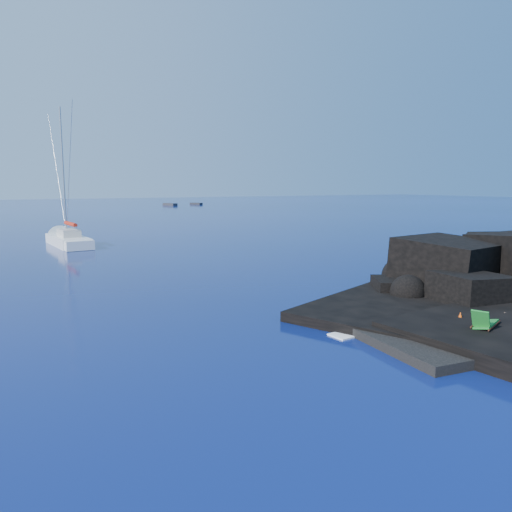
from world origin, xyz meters
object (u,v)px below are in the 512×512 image
at_px(sunbather, 504,317).
at_px(distant_boat_b, 196,205).
at_px(marker_cone, 460,318).
at_px(deck_chair, 486,318).
at_px(distant_boat_a, 170,206).
at_px(sailboat, 68,245).

distance_m(sunbather, distant_boat_b, 128.09).
bearing_deg(marker_cone, sunbather, -19.18).
distance_m(marker_cone, distant_boat_b, 128.02).
bearing_deg(distant_boat_b, sunbather, -128.95).
distance_m(deck_chair, distant_boat_b, 129.36).
relative_size(sunbather, distant_boat_a, 0.37).
xyz_separation_m(sunbather, distant_boat_a, (27.67, 120.72, -0.52)).
relative_size(marker_cone, distant_boat_b, 0.12).
height_order(deck_chair, distant_boat_b, deck_chair).
bearing_deg(sailboat, marker_cone, -80.14).
xyz_separation_m(marker_cone, distant_boat_b, (38.15, 122.20, -0.59)).
height_order(deck_chair, distant_boat_a, deck_chair).
height_order(deck_chair, sunbather, deck_chair).
xyz_separation_m(deck_chair, distant_boat_a, (29.75, 121.41, -0.93)).
bearing_deg(distant_boat_b, deck_chair, -129.75).
bearing_deg(sunbather, deck_chair, 167.24).
xyz_separation_m(sunbather, marker_cone, (-1.84, 0.64, 0.07)).
distance_m(distant_boat_a, distant_boat_b, 8.90).
xyz_separation_m(sailboat, marker_cone, (9.36, -37.90, 0.59)).
height_order(distant_boat_a, distant_boat_b, distant_boat_a).
height_order(sailboat, sunbather, sailboat).
distance_m(deck_chair, distant_boat_a, 125.01).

